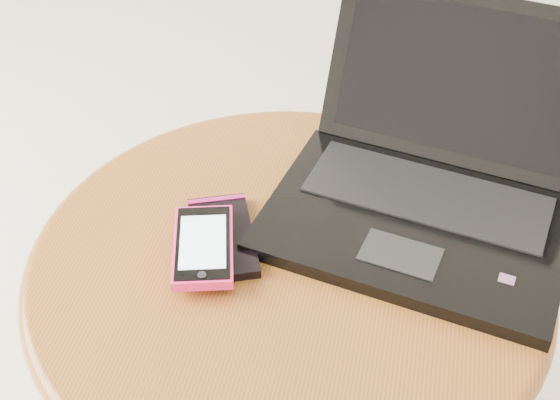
# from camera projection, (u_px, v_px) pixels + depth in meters

# --- Properties ---
(table) EXTENTS (0.56, 0.56, 0.45)m
(table) POSITION_uv_depth(u_px,v_px,m) (287.00, 316.00, 0.89)
(table) COLOR #512C16
(table) RESTS_ON ground
(laptop) EXTENTS (0.37, 0.36, 0.20)m
(laptop) POSITION_uv_depth(u_px,v_px,m) (429.00, 182.00, 0.86)
(laptop) COLOR black
(laptop) RESTS_ON table
(phone_black) EXTENTS (0.11, 0.14, 0.01)m
(phone_black) POSITION_uv_depth(u_px,v_px,m) (223.00, 237.00, 0.84)
(phone_black) COLOR black
(phone_black) RESTS_ON table
(phone_pink) EXTENTS (0.09, 0.13, 0.01)m
(phone_pink) POSITION_uv_depth(u_px,v_px,m) (203.00, 246.00, 0.81)
(phone_pink) COLOR #FD2975
(phone_pink) RESTS_ON phone_black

